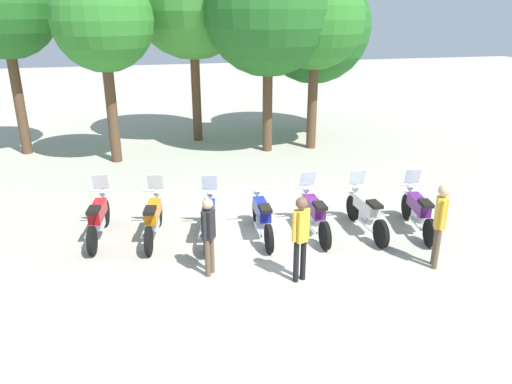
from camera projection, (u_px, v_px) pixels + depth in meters
name	position (u px, v px, depth m)	size (l,w,h in m)	color
ground_plane	(261.00, 235.00, 11.42)	(80.00, 80.00, 0.00)	#ADA899
motorcycle_0	(98.00, 217.00, 11.09)	(0.67, 2.18, 1.37)	black
motorcycle_1	(153.00, 217.00, 11.09)	(0.74, 2.17, 1.37)	black
motorcycle_2	(209.00, 218.00, 11.04)	(0.76, 2.16, 1.37)	black
motorcycle_3	(262.00, 216.00, 11.18)	(0.62, 2.19, 0.99)	black
motorcycle_4	(314.00, 213.00, 11.33)	(0.62, 2.19, 1.37)	black
motorcycle_5	(366.00, 212.00, 11.41)	(0.62, 2.19, 1.37)	black
motorcycle_6	(418.00, 211.00, 11.47)	(0.76, 2.16, 1.37)	black
person_0	(301.00, 233.00, 9.14)	(0.41, 0.29, 1.75)	black
person_1	(209.00, 231.00, 9.39)	(0.30, 0.37, 1.63)	brown
person_2	(440.00, 219.00, 9.64)	(0.31, 0.40, 1.80)	brown
tree_0	(2.00, 5.00, 16.19)	(3.63, 3.63, 7.01)	brown
tree_1	(103.00, 22.00, 15.41)	(3.26, 3.26, 6.31)	brown
tree_3	(268.00, 10.00, 16.60)	(4.54, 4.54, 7.29)	brown
tree_4	(316.00, 20.00, 17.10)	(3.49, 3.49, 6.43)	brown
tree_5	(315.00, 27.00, 19.60)	(4.53, 4.53, 6.64)	brown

